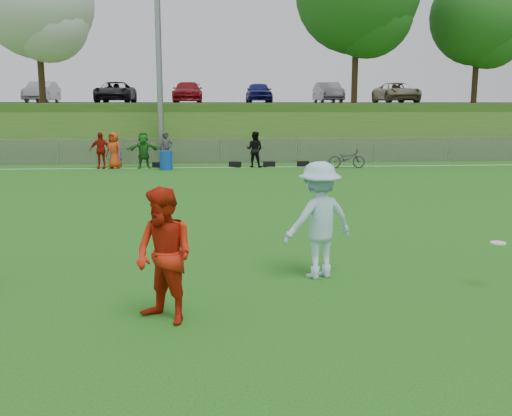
{
  "coord_description": "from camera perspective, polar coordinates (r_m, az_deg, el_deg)",
  "views": [
    {
      "loc": [
        -0.5,
        -9.06,
        2.91
      ],
      "look_at": [
        0.27,
        0.5,
        1.18
      ],
      "focal_mm": 40.0,
      "sensor_mm": 36.0,
      "label": 1
    }
  ],
  "objects": [
    {
      "name": "parking_lot",
      "position": [
        42.06,
        -3.99,
        10.39
      ],
      "size": [
        120.0,
        12.0,
        0.1
      ],
      "primitive_type": "cube",
      "color": "black",
      "rests_on": "berm"
    },
    {
      "name": "frisbee",
      "position": [
        9.85,
        23.05,
        -3.24
      ],
      "size": [
        0.24,
        0.24,
        0.02
      ],
      "color": "silver",
      "rests_on": "ground"
    },
    {
      "name": "spectator_row",
      "position": [
        27.24,
        -9.79,
        5.74
      ],
      "size": [
        8.22,
        0.91,
        1.69
      ],
      "color": "#A4170B",
      "rests_on": "ground"
    },
    {
      "name": "berm",
      "position": [
        40.08,
        -3.93,
        8.19
      ],
      "size": [
        120.0,
        18.0,
        3.0
      ],
      "primitive_type": "cube",
      "color": "#2D5718",
      "rests_on": "ground"
    },
    {
      "name": "player_red_center",
      "position": [
        7.75,
        -9.15,
        -4.75
      ],
      "size": [
        1.14,
        1.12,
        1.85
      ],
      "primitive_type": "imported",
      "rotation": [
        0.0,
        0.0,
        -0.72
      ],
      "color": "red",
      "rests_on": "ground"
    },
    {
      "name": "tree_green_far",
      "position": [
        39.07,
        21.66,
        16.97
      ],
      "size": [
        5.88,
        5.88,
        8.19
      ],
      "color": "black",
      "rests_on": "berm"
    },
    {
      "name": "fence",
      "position": [
        29.15,
        -3.63,
        5.75
      ],
      "size": [
        58.0,
        0.06,
        1.3
      ],
      "color": "gray",
      "rests_on": "ground"
    },
    {
      "name": "camp_chair",
      "position": [
        28.17,
        -13.81,
        4.56
      ],
      "size": [
        0.63,
        0.64,
        0.93
      ],
      "rotation": [
        0.0,
        0.0,
        0.26
      ],
      "color": "#0F4AA9",
      "rests_on": "ground"
    },
    {
      "name": "bicycle",
      "position": [
        27.21,
        9.07,
        4.91
      ],
      "size": [
        1.74,
        0.7,
        0.9
      ],
      "primitive_type": "imported",
      "rotation": [
        0.0,
        0.0,
        1.51
      ],
      "color": "#29292B",
      "rests_on": "ground"
    },
    {
      "name": "light_pole",
      "position": [
        30.2,
        -9.77,
        17.3
      ],
      "size": [
        1.2,
        0.4,
        12.15
      ],
      "color": "gray",
      "rests_on": "ground"
    },
    {
      "name": "car_row",
      "position": [
        41.07,
        -5.65,
        11.45
      ],
      "size": [
        32.04,
        5.18,
        1.44
      ],
      "color": "silver",
      "rests_on": "parking_lot"
    },
    {
      "name": "tree_white_flowering",
      "position": [
        35.65,
        -20.84,
        18.32
      ],
      "size": [
        6.3,
        6.3,
        8.78
      ],
      "color": "black",
      "rests_on": "berm"
    },
    {
      "name": "player_blue",
      "position": [
        9.71,
        6.3,
        -1.22
      ],
      "size": [
        1.47,
        1.16,
        1.99
      ],
      "primitive_type": "imported",
      "rotation": [
        0.0,
        0.0,
        3.52
      ],
      "color": "#ADDAEF",
      "rests_on": "ground"
    },
    {
      "name": "gear_bags",
      "position": [
        27.34,
        -1.43,
        4.39
      ],
      "size": [
        7.48,
        0.46,
        0.26
      ],
      "color": "black",
      "rests_on": "ground"
    },
    {
      "name": "recycling_bin",
      "position": [
        26.45,
        -8.98,
        4.73
      ],
      "size": [
        0.69,
        0.69,
        0.87
      ],
      "primitive_type": "cylinder",
      "rotation": [
        0.0,
        0.0,
        0.21
      ],
      "color": "#0F42AB",
      "rests_on": "ground"
    },
    {
      "name": "sideline_far",
      "position": [
        27.22,
        -3.54,
        4.08
      ],
      "size": [
        60.0,
        0.1,
        0.01
      ],
      "primitive_type": "cube",
      "color": "white",
      "rests_on": "ground"
    },
    {
      "name": "ground",
      "position": [
        9.53,
        -1.41,
        -7.57
      ],
      "size": [
        120.0,
        120.0,
        0.0
      ],
      "primitive_type": "plane",
      "color": "#205712",
      "rests_on": "ground"
    }
  ]
}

